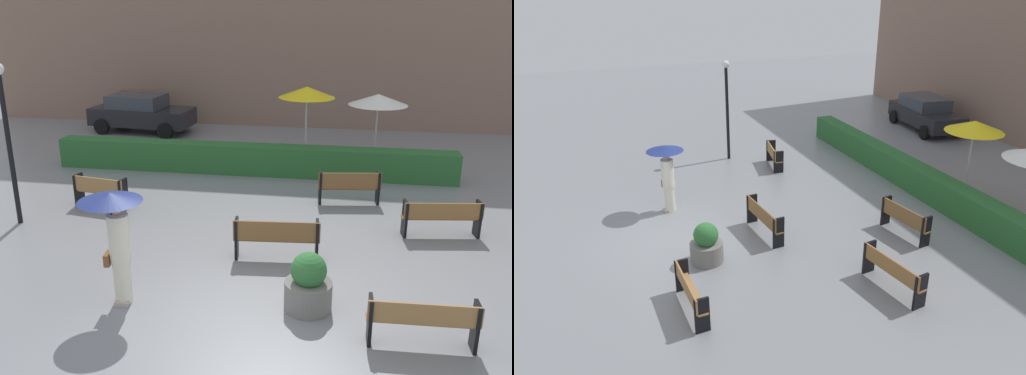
% 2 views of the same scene
% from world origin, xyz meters
% --- Properties ---
extents(ground_plane, '(60.00, 60.00, 0.00)m').
position_xyz_m(ground_plane, '(0.00, 0.00, 0.00)').
color(ground_plane, gray).
extents(bench_mid_center, '(1.84, 0.48, 0.89)m').
position_xyz_m(bench_mid_center, '(0.66, 2.41, 0.53)').
color(bench_mid_center, brown).
rests_on(bench_mid_center, ground).
extents(bench_far_right, '(1.84, 0.61, 0.86)m').
position_xyz_m(bench_far_right, '(4.29, 4.23, 0.52)').
color(bench_far_right, olive).
rests_on(bench_far_right, ground).
extents(bench_far_left, '(1.53, 0.61, 0.85)m').
position_xyz_m(bench_far_left, '(-4.37, 4.75, 0.49)').
color(bench_far_left, '#9E7242').
rests_on(bench_far_left, ground).
extents(bench_near_right, '(1.75, 0.39, 0.82)m').
position_xyz_m(bench_near_right, '(3.33, -0.32, 0.50)').
color(bench_near_right, '#9E7242').
rests_on(bench_near_right, ground).
extents(bench_back_row, '(1.70, 0.57, 0.90)m').
position_xyz_m(bench_back_row, '(2.16, 6.09, 0.53)').
color(bench_back_row, brown).
rests_on(bench_back_row, ground).
extents(pedestrian_with_umbrella, '(1.13, 1.13, 2.12)m').
position_xyz_m(pedestrian_with_umbrella, '(-1.93, 0.23, 1.45)').
color(pedestrian_with_umbrella, silver).
rests_on(pedestrian_with_umbrella, ground).
extents(planter_pot, '(0.85, 0.85, 1.09)m').
position_xyz_m(planter_pot, '(1.47, 0.54, 0.47)').
color(planter_pot, slate).
rests_on(planter_pot, ground).
extents(lamp_post, '(0.28, 0.28, 3.91)m').
position_xyz_m(lamp_post, '(-5.89, 3.40, 2.40)').
color(lamp_post, black).
rests_on(lamp_post, ground).
extents(patio_umbrella_yellow, '(1.82, 1.82, 2.63)m').
position_xyz_m(patio_umbrella_yellow, '(0.69, 9.55, 2.45)').
color(patio_umbrella_yellow, silver).
rests_on(patio_umbrella_yellow, ground).
extents(patio_umbrella_white, '(1.90, 1.90, 2.42)m').
position_xyz_m(patio_umbrella_white, '(2.96, 9.80, 2.23)').
color(patio_umbrella_white, silver).
rests_on(patio_umbrella_white, ground).
extents(hedge_strip, '(12.68, 0.70, 0.93)m').
position_xyz_m(hedge_strip, '(-0.93, 8.40, 0.47)').
color(hedge_strip, '#28602D').
rests_on(hedge_strip, ground).
extents(parked_car, '(4.37, 2.36, 1.57)m').
position_xyz_m(parked_car, '(-6.48, 13.46, 0.82)').
color(parked_car, black).
rests_on(parked_car, ground).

